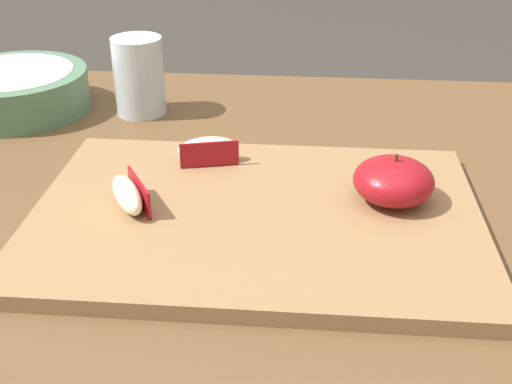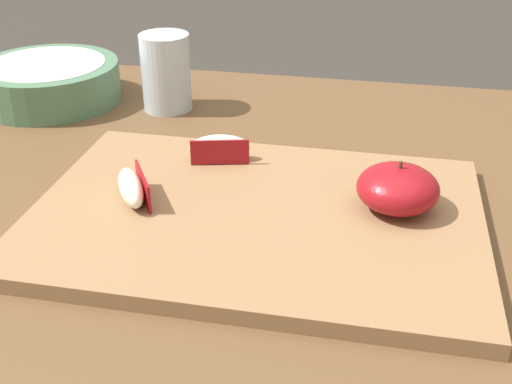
# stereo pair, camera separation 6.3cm
# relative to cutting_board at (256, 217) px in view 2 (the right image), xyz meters

# --- Properties ---
(dining_table) EXTENTS (1.23, 0.88, 0.77)m
(dining_table) POSITION_rel_cutting_board_xyz_m (0.01, 0.01, -0.12)
(dining_table) COLOR brown
(dining_table) RESTS_ON ground_plane
(cutting_board) EXTENTS (0.44, 0.31, 0.02)m
(cutting_board) POSITION_rel_cutting_board_xyz_m (0.00, 0.00, 0.00)
(cutting_board) COLOR olive
(cutting_board) RESTS_ON dining_table
(apple_half_skin_up) EXTENTS (0.08, 0.08, 0.05)m
(apple_half_skin_up) POSITION_rel_cutting_board_xyz_m (0.13, 0.03, 0.03)
(apple_half_skin_up) COLOR maroon
(apple_half_skin_up) RESTS_ON cutting_board
(apple_wedge_front) EXTENTS (0.06, 0.07, 0.03)m
(apple_wedge_front) POSITION_rel_cutting_board_xyz_m (-0.12, -0.01, 0.02)
(apple_wedge_front) COLOR #F4EACC
(apple_wedge_front) RESTS_ON cutting_board
(apple_wedge_right) EXTENTS (0.07, 0.04, 0.03)m
(apple_wedge_right) POSITION_rel_cutting_board_xyz_m (-0.06, 0.10, 0.02)
(apple_wedge_right) COLOR #F4EACC
(apple_wedge_right) RESTS_ON cutting_board
(ceramic_fruit_bowl) EXTENTS (0.20, 0.20, 0.06)m
(ceramic_fruit_bowl) POSITION_rel_cutting_board_xyz_m (-0.36, 0.28, 0.02)
(ceramic_fruit_bowl) COLOR #4C7556
(ceramic_fruit_bowl) RESTS_ON dining_table
(drinking_glass_water) EXTENTS (0.07, 0.07, 0.10)m
(drinking_glass_water) POSITION_rel_cutting_board_xyz_m (-0.18, 0.28, 0.04)
(drinking_glass_water) COLOR silver
(drinking_glass_water) RESTS_ON dining_table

